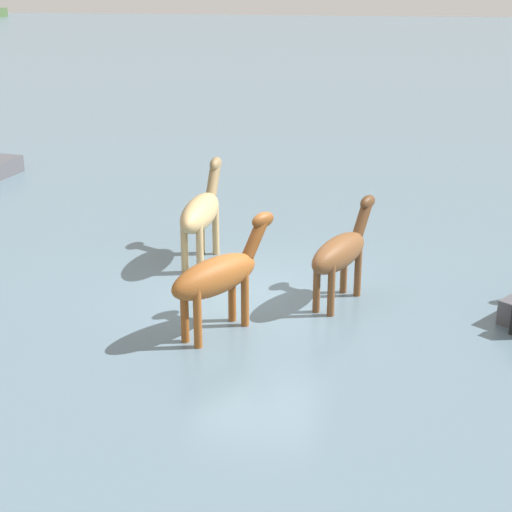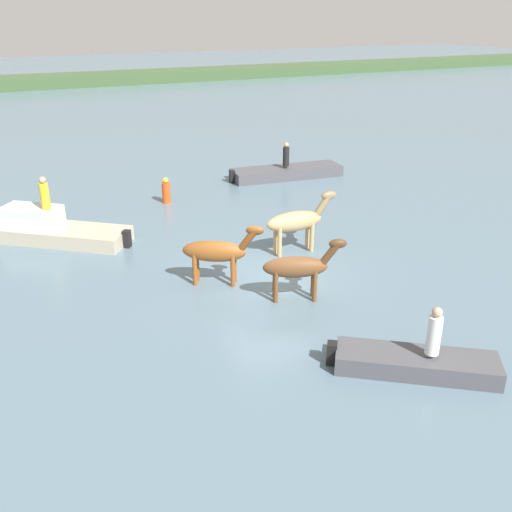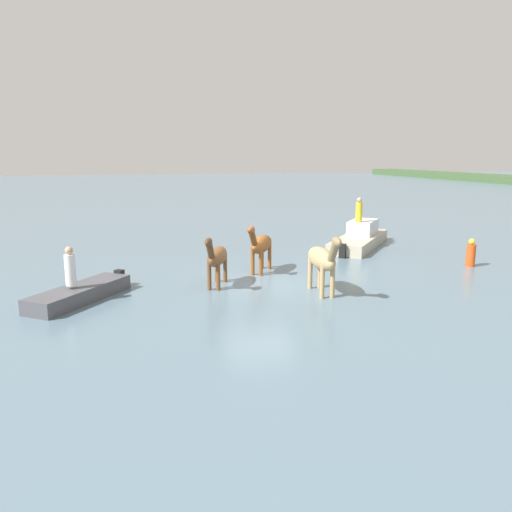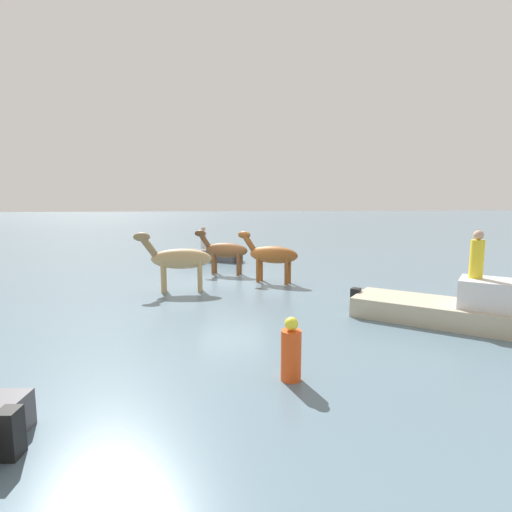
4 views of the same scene
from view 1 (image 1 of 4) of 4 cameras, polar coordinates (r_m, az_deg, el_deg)
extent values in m
plane|color=slate|center=(15.23, 0.07, -3.22)|extent=(207.03, 207.03, 0.00)
ellipsoid|color=brown|center=(13.47, -3.01, -1.48)|extent=(1.96, 1.52, 0.66)
cylinder|color=brown|center=(14.16, -1.75, -2.71)|extent=(0.14, 0.14, 1.08)
cylinder|color=brown|center=(13.96, -0.81, -3.05)|extent=(0.14, 0.14, 1.08)
cylinder|color=brown|center=(13.41, -5.22, -4.15)|extent=(0.14, 0.14, 1.08)
cylinder|color=brown|center=(13.20, -4.28, -4.53)|extent=(0.14, 0.14, 1.08)
cylinder|color=brown|center=(14.03, -0.06, 1.30)|extent=(0.63, 0.51, 0.72)
ellipsoid|color=brown|center=(14.08, 0.51, 2.63)|extent=(0.57, 0.48, 0.29)
ellipsoid|color=brown|center=(14.78, 6.05, 0.24)|extent=(1.95, 1.23, 0.63)
cylinder|color=brown|center=(15.50, 6.42, -0.87)|extent=(0.14, 0.14, 1.04)
cylinder|color=brown|center=(15.38, 7.43, -1.08)|extent=(0.14, 0.14, 1.04)
cylinder|color=brown|center=(14.56, 4.44, -2.20)|extent=(0.14, 0.14, 1.04)
cylinder|color=brown|center=(14.43, 5.50, -2.45)|extent=(0.14, 0.14, 1.04)
cylinder|color=#50311A|center=(15.50, 7.77, 2.71)|extent=(0.61, 0.42, 0.69)
ellipsoid|color=#50311A|center=(15.60, 8.13, 3.89)|extent=(0.56, 0.40, 0.28)
ellipsoid|color=tan|center=(16.83, -4.11, 3.16)|extent=(2.10, 0.71, 0.70)
cylinder|color=tan|center=(17.61, -4.01, 1.99)|extent=(0.15, 0.15, 1.15)
cylinder|color=tan|center=(17.52, -2.95, 1.92)|extent=(0.15, 0.15, 1.15)
cylinder|color=tan|center=(16.49, -5.23, 0.68)|extent=(0.15, 0.15, 1.15)
cylinder|color=tan|center=(16.39, -4.11, 0.59)|extent=(0.15, 0.15, 1.15)
cylinder|color=olive|center=(17.72, -3.12, 5.57)|extent=(0.65, 0.27, 0.76)
ellipsoid|color=olive|center=(17.85, -2.95, 6.72)|extent=(0.58, 0.27, 0.31)
camera|label=2|loc=(13.70, 75.48, 13.11)|focal=39.97mm
camera|label=3|loc=(30.63, 14.29, 16.48)|focal=35.42mm
camera|label=4|loc=(23.42, -40.56, 8.25)|focal=28.26mm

